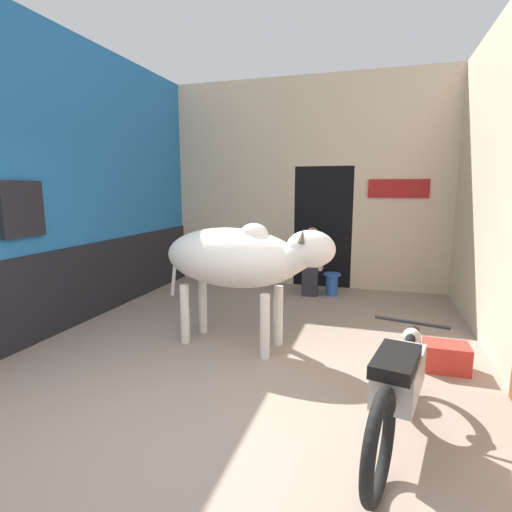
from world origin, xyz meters
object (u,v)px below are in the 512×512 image
shopkeeper_seated (311,260)px  plastic_stool (332,283)px  cow (238,258)px  crate (446,357)px  motorcycle_near (398,385)px

shopkeeper_seated → plastic_stool: shopkeeper_seated is taller
shopkeeper_seated → plastic_stool: bearing=7.2°
cow → crate: size_ratio=4.83×
plastic_stool → motorcycle_near: bearing=-77.2°
motorcycle_near → crate: bearing=69.1°
shopkeeper_seated → plastic_stool: (0.36, 0.05, -0.40)m
cow → crate: 2.44m
cow → shopkeeper_seated: bearing=80.2°
shopkeeper_seated → crate: size_ratio=2.68×
cow → motorcycle_near: bearing=-39.5°
cow → plastic_stool: bearing=72.9°
motorcycle_near → shopkeeper_seated: bearing=107.8°
cow → shopkeeper_seated: cow is taller
motorcycle_near → crate: motorcycle_near is taller
motorcycle_near → crate: (0.54, 1.42, -0.31)m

